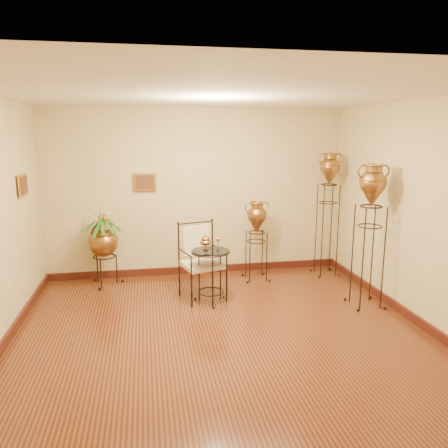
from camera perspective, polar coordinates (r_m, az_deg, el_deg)
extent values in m
plane|color=brown|center=(5.38, -0.16, -14.50)|extent=(5.00, 5.00, 0.00)
cube|color=#3F160E|center=(7.64, -3.44, -5.93)|extent=(5.00, 0.04, 0.12)
cube|color=#3F160E|center=(5.54, -27.25, -14.43)|extent=(0.04, 5.00, 0.12)
cube|color=#3F160E|center=(6.25, 23.31, -11.06)|extent=(0.04, 5.00, 0.12)
cube|color=#BE8238|center=(7.25, -10.28, 5.40)|extent=(0.36, 0.03, 0.29)
cube|color=#BE8238|center=(6.44, -24.79, 4.62)|extent=(0.03, 0.36, 0.29)
cube|color=beige|center=(6.36, -2.83, -5.36)|extent=(0.65, 0.62, 0.06)
cube|color=beige|center=(6.28, -2.86, -2.60)|extent=(0.41, 0.14, 0.44)
cylinder|color=black|center=(6.14, -1.77, -3.56)|extent=(0.53, 0.53, 0.02)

